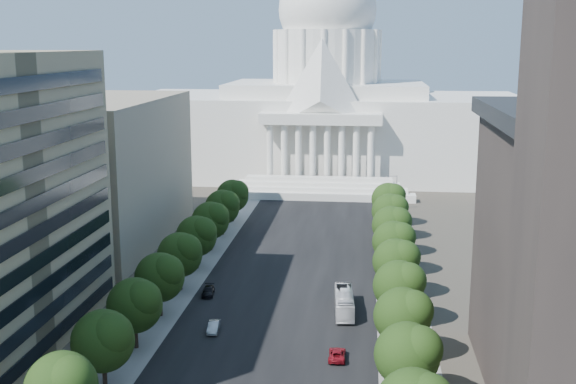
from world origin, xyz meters
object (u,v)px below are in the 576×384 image
(car_dark_b, at_px, (208,291))
(city_bus, at_px, (344,302))
(car_silver, at_px, (214,327))
(car_red, at_px, (337,354))

(car_dark_b, relative_size, city_bus, 0.40)
(car_silver, height_order, city_bus, city_bus)
(car_dark_b, bearing_deg, car_silver, -80.76)
(car_red, bearing_deg, car_dark_b, -45.44)
(car_red, relative_size, car_dark_b, 1.02)
(car_silver, bearing_deg, car_dark_b, 100.80)
(car_red, distance_m, car_dark_b, 31.62)
(car_silver, height_order, car_dark_b, car_silver)
(car_silver, relative_size, city_bus, 0.37)
(car_silver, height_order, car_red, car_silver)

